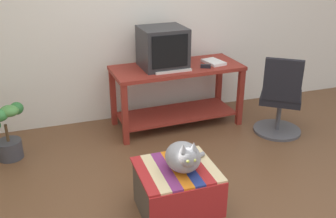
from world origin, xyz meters
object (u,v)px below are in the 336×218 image
at_px(stapler, 206,66).
at_px(tv_monitor, 163,48).
at_px(book, 214,62).
at_px(keyboard, 172,70).
at_px(desk, 177,85).
at_px(cat, 184,157).
at_px(office_chair, 280,101).
at_px(potted_plant, 5,129).
at_px(ottoman_with_blanket, 176,190).

bearing_deg(stapler, tv_monitor, 92.87).
distance_m(book, stapler, 0.20).
xyz_separation_m(tv_monitor, keyboard, (0.05, -0.17, -0.20)).
distance_m(desk, stapler, 0.40).
distance_m(keyboard, cat, 1.47).
height_order(desk, cat, desk).
height_order(desk, office_chair, office_chair).
bearing_deg(tv_monitor, stapler, -25.44).
distance_m(tv_monitor, potted_plant, 1.78).
height_order(office_chair, stapler, office_chair).
xyz_separation_m(book, office_chair, (0.54, -0.56, -0.33)).
bearing_deg(tv_monitor, keyboard, -76.75).
relative_size(keyboard, book, 1.53).
height_order(ottoman_with_blanket, office_chair, office_chair).
distance_m(ottoman_with_blanket, stapler, 1.65).
xyz_separation_m(cat, potted_plant, (-1.32, 1.33, -0.18)).
relative_size(keyboard, cat, 1.09).
height_order(ottoman_with_blanket, potted_plant, potted_plant).
relative_size(desk, cat, 3.95).
bearing_deg(tv_monitor, book, -7.80).
bearing_deg(potted_plant, keyboard, 2.31).
bearing_deg(desk, keyboard, -129.99).
relative_size(desk, office_chair, 1.63).
distance_m(desk, book, 0.49).
xyz_separation_m(potted_plant, stapler, (2.09, 0.05, 0.39)).
bearing_deg(stapler, keyboard, 113.63).
xyz_separation_m(desk, potted_plant, (-1.82, -0.21, -0.15)).
relative_size(tv_monitor, keyboard, 1.23).
relative_size(keyboard, office_chair, 0.45).
xyz_separation_m(desk, tv_monitor, (-0.15, 0.03, 0.44)).
distance_m(office_chair, stapler, 0.88).
relative_size(desk, stapler, 13.19).
relative_size(keyboard, stapler, 3.64).
height_order(tv_monitor, cat, tv_monitor).
xyz_separation_m(keyboard, cat, (-0.39, -1.40, -0.20)).
height_order(tv_monitor, book, tv_monitor).
relative_size(keyboard, potted_plant, 0.68).
distance_m(desk, office_chair, 1.14).
height_order(book, stapler, stapler).
distance_m(ottoman_with_blanket, cat, 0.32).
height_order(tv_monitor, stapler, tv_monitor).
relative_size(ottoman_with_blanket, cat, 1.61).
distance_m(book, potted_plant, 2.29).
relative_size(ottoman_with_blanket, stapler, 5.39).
bearing_deg(stapler, cat, 176.84).
relative_size(tv_monitor, stapler, 4.46).
distance_m(potted_plant, stapler, 2.13).
bearing_deg(potted_plant, desk, 6.52).
bearing_deg(desk, office_chair, -33.43).
bearing_deg(tv_monitor, potted_plant, -174.04).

